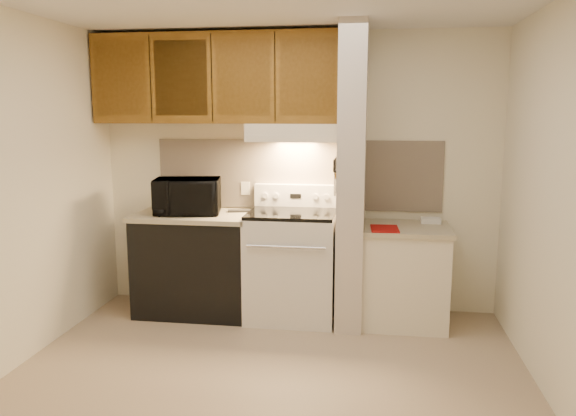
# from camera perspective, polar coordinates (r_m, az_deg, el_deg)

# --- Properties ---
(floor) EXTENTS (3.60, 3.60, 0.00)m
(floor) POSITION_cam_1_polar(r_m,az_deg,el_deg) (4.04, -2.01, -16.66)
(floor) COLOR tan
(floor) RESTS_ON ground
(wall_back) EXTENTS (3.60, 2.50, 0.02)m
(wall_back) POSITION_cam_1_polar(r_m,az_deg,el_deg) (5.14, 0.94, 3.60)
(wall_back) COLOR white
(wall_back) RESTS_ON floor
(wall_left) EXTENTS (0.02, 3.00, 2.50)m
(wall_left) POSITION_cam_1_polar(r_m,az_deg,el_deg) (4.37, -26.04, 1.54)
(wall_left) COLOR white
(wall_left) RESTS_ON floor
(wall_right) EXTENTS (0.02, 3.00, 2.50)m
(wall_right) POSITION_cam_1_polar(r_m,az_deg,el_deg) (3.78, 25.80, 0.43)
(wall_right) COLOR white
(wall_right) RESTS_ON floor
(backsplash) EXTENTS (2.60, 0.02, 0.63)m
(backsplash) POSITION_cam_1_polar(r_m,az_deg,el_deg) (5.13, 0.92, 3.42)
(backsplash) COLOR beige
(backsplash) RESTS_ON wall_back
(range_body) EXTENTS (0.76, 0.65, 0.92)m
(range_body) POSITION_cam_1_polar(r_m,az_deg,el_deg) (4.95, 0.39, -5.96)
(range_body) COLOR silver
(range_body) RESTS_ON floor
(oven_window) EXTENTS (0.50, 0.01, 0.30)m
(oven_window) POSITION_cam_1_polar(r_m,az_deg,el_deg) (4.64, -0.16, -6.53)
(oven_window) COLOR black
(oven_window) RESTS_ON range_body
(oven_handle) EXTENTS (0.65, 0.02, 0.02)m
(oven_handle) POSITION_cam_1_polar(r_m,az_deg,el_deg) (4.54, -0.24, -4.00)
(oven_handle) COLOR silver
(oven_handle) RESTS_ON range_body
(cooktop) EXTENTS (0.74, 0.64, 0.03)m
(cooktop) POSITION_cam_1_polar(r_m,az_deg,el_deg) (4.84, 0.39, -0.54)
(cooktop) COLOR black
(cooktop) RESTS_ON range_body
(range_backguard) EXTENTS (0.76, 0.08, 0.20)m
(range_backguard) POSITION_cam_1_polar(r_m,az_deg,el_deg) (5.10, 0.84, 1.29)
(range_backguard) COLOR silver
(range_backguard) RESTS_ON range_body
(range_display) EXTENTS (0.10, 0.01, 0.04)m
(range_display) POSITION_cam_1_polar(r_m,az_deg,el_deg) (5.06, 0.78, 1.22)
(range_display) COLOR black
(range_display) RESTS_ON range_backguard
(range_knob_left_outer) EXTENTS (0.05, 0.02, 0.05)m
(range_knob_left_outer) POSITION_cam_1_polar(r_m,az_deg,el_deg) (5.10, -2.34, 1.29)
(range_knob_left_outer) COLOR silver
(range_knob_left_outer) RESTS_ON range_backguard
(range_knob_left_inner) EXTENTS (0.05, 0.02, 0.05)m
(range_knob_left_inner) POSITION_cam_1_polar(r_m,az_deg,el_deg) (5.09, -1.23, 1.26)
(range_knob_left_inner) COLOR silver
(range_knob_left_inner) RESTS_ON range_backguard
(range_knob_right_inner) EXTENTS (0.05, 0.02, 0.05)m
(range_knob_right_inner) POSITION_cam_1_polar(r_m,az_deg,el_deg) (5.04, 2.81, 1.17)
(range_knob_right_inner) COLOR silver
(range_knob_right_inner) RESTS_ON range_backguard
(range_knob_right_outer) EXTENTS (0.05, 0.02, 0.05)m
(range_knob_right_outer) POSITION_cam_1_polar(r_m,az_deg,el_deg) (5.03, 3.94, 1.15)
(range_knob_right_outer) COLOR silver
(range_knob_right_outer) RESTS_ON range_backguard
(dishwasher_front) EXTENTS (1.00, 0.63, 0.87)m
(dishwasher_front) POSITION_cam_1_polar(r_m,az_deg,el_deg) (5.16, -9.37, -5.73)
(dishwasher_front) COLOR black
(dishwasher_front) RESTS_ON floor
(left_countertop) EXTENTS (1.04, 0.67, 0.04)m
(left_countertop) POSITION_cam_1_polar(r_m,az_deg,el_deg) (5.06, -9.51, -0.76)
(left_countertop) COLOR #B6AB8C
(left_countertop) RESTS_ON dishwasher_front
(spoon_rest) EXTENTS (0.25, 0.13, 0.02)m
(spoon_rest) POSITION_cam_1_polar(r_m,az_deg,el_deg) (5.07, -4.75, -0.29)
(spoon_rest) COLOR black
(spoon_rest) RESTS_ON left_countertop
(teal_jar) EXTENTS (0.11, 0.11, 0.11)m
(teal_jar) POSITION_cam_1_polar(r_m,az_deg,el_deg) (5.24, -8.28, 0.44)
(teal_jar) COLOR #2A6C5C
(teal_jar) RESTS_ON left_countertop
(outlet) EXTENTS (0.08, 0.01, 0.12)m
(outlet) POSITION_cam_1_polar(r_m,az_deg,el_deg) (5.21, -4.34, 2.00)
(outlet) COLOR silver
(outlet) RESTS_ON backsplash
(microwave) EXTENTS (0.63, 0.48, 0.31)m
(microwave) POSITION_cam_1_polar(r_m,az_deg,el_deg) (5.02, -10.18, 1.19)
(microwave) COLOR black
(microwave) RESTS_ON left_countertop
(partition_pillar) EXTENTS (0.22, 0.70, 2.50)m
(partition_pillar) POSITION_cam_1_polar(r_m,az_deg,el_deg) (4.75, 6.51, 3.04)
(partition_pillar) COLOR beige
(partition_pillar) RESTS_ON floor
(pillar_trim) EXTENTS (0.01, 0.70, 0.04)m
(pillar_trim) POSITION_cam_1_polar(r_m,az_deg,el_deg) (4.75, 5.11, 3.67)
(pillar_trim) COLOR brown
(pillar_trim) RESTS_ON partition_pillar
(knife_strip) EXTENTS (0.02, 0.42, 0.04)m
(knife_strip) POSITION_cam_1_polar(r_m,az_deg,el_deg) (4.70, 5.01, 3.85)
(knife_strip) COLOR black
(knife_strip) RESTS_ON partition_pillar
(knife_blade_a) EXTENTS (0.01, 0.03, 0.16)m
(knife_blade_a) POSITION_cam_1_polar(r_m,az_deg,el_deg) (4.56, 4.72, 2.41)
(knife_blade_a) COLOR silver
(knife_blade_a) RESTS_ON knife_strip
(knife_handle_a) EXTENTS (0.02, 0.02, 0.10)m
(knife_handle_a) POSITION_cam_1_polar(r_m,az_deg,el_deg) (4.52, 4.74, 4.27)
(knife_handle_a) COLOR black
(knife_handle_a) RESTS_ON knife_strip
(knife_blade_b) EXTENTS (0.01, 0.04, 0.18)m
(knife_blade_b) POSITION_cam_1_polar(r_m,az_deg,el_deg) (4.62, 4.77, 2.38)
(knife_blade_b) COLOR silver
(knife_blade_b) RESTS_ON knife_strip
(knife_handle_b) EXTENTS (0.02, 0.02, 0.10)m
(knife_handle_b) POSITION_cam_1_polar(r_m,az_deg,el_deg) (4.60, 4.80, 4.36)
(knife_handle_b) COLOR black
(knife_handle_b) RESTS_ON knife_strip
(knife_blade_c) EXTENTS (0.01, 0.04, 0.20)m
(knife_blade_c) POSITION_cam_1_polar(r_m,az_deg,el_deg) (4.72, 4.85, 2.41)
(knife_blade_c) COLOR silver
(knife_blade_c) RESTS_ON knife_strip
(knife_handle_c) EXTENTS (0.02, 0.02, 0.10)m
(knife_handle_c) POSITION_cam_1_polar(r_m,az_deg,el_deg) (4.70, 4.87, 4.46)
(knife_handle_c) COLOR black
(knife_handle_c) RESTS_ON knife_strip
(knife_blade_d) EXTENTS (0.01, 0.04, 0.16)m
(knife_blade_d) POSITION_cam_1_polar(r_m,az_deg,el_deg) (4.79, 4.91, 2.76)
(knife_blade_d) COLOR silver
(knife_blade_d) RESTS_ON knife_strip
(knife_handle_d) EXTENTS (0.02, 0.02, 0.10)m
(knife_handle_d) POSITION_cam_1_polar(r_m,az_deg,el_deg) (4.76, 4.92, 4.53)
(knife_handle_d) COLOR black
(knife_handle_d) RESTS_ON knife_strip
(knife_blade_e) EXTENTS (0.01, 0.04, 0.18)m
(knife_blade_e) POSITION_cam_1_polar(r_m,az_deg,el_deg) (4.87, 4.96, 2.75)
(knife_blade_e) COLOR silver
(knife_blade_e) RESTS_ON knife_strip
(knife_handle_e) EXTENTS (0.02, 0.02, 0.10)m
(knife_handle_e) POSITION_cam_1_polar(r_m,az_deg,el_deg) (4.84, 4.99, 4.62)
(knife_handle_e) COLOR black
(knife_handle_e) RESTS_ON knife_strip
(oven_mitt) EXTENTS (0.03, 0.09, 0.23)m
(oven_mitt) POSITION_cam_1_polar(r_m,az_deg,el_deg) (4.93, 5.03, 2.58)
(oven_mitt) COLOR slate
(oven_mitt) RESTS_ON partition_pillar
(right_cab_base) EXTENTS (0.70, 0.60, 0.81)m
(right_cab_base) POSITION_cam_1_polar(r_m,az_deg,el_deg) (4.92, 11.71, -6.92)
(right_cab_base) COLOR silver
(right_cab_base) RESTS_ON floor
(right_countertop) EXTENTS (0.74, 0.64, 0.04)m
(right_countertop) POSITION_cam_1_polar(r_m,az_deg,el_deg) (4.82, 11.88, -2.07)
(right_countertop) COLOR #B6AB8C
(right_countertop) RESTS_ON right_cab_base
(red_folder) EXTENTS (0.24, 0.31, 0.01)m
(red_folder) POSITION_cam_1_polar(r_m,az_deg,el_deg) (4.66, 9.79, -2.09)
(red_folder) COLOR #930B09
(red_folder) RESTS_ON right_countertop
(white_box) EXTENTS (0.17, 0.11, 0.04)m
(white_box) POSITION_cam_1_polar(r_m,az_deg,el_deg) (5.01, 14.29, -1.23)
(white_box) COLOR white
(white_box) RESTS_ON right_countertop
(range_hood) EXTENTS (0.78, 0.44, 0.15)m
(range_hood) POSITION_cam_1_polar(r_m,az_deg,el_deg) (4.89, 0.61, 7.70)
(range_hood) COLOR silver
(range_hood) RESTS_ON upper_cabinets
(hood_lip) EXTENTS (0.78, 0.04, 0.06)m
(hood_lip) POSITION_cam_1_polar(r_m,az_deg,el_deg) (4.69, 0.26, 7.06)
(hood_lip) COLOR silver
(hood_lip) RESTS_ON range_hood
(upper_cabinets) EXTENTS (2.18, 0.33, 0.77)m
(upper_cabinets) POSITION_cam_1_polar(r_m,az_deg,el_deg) (5.08, -7.24, 12.89)
(upper_cabinets) COLOR brown
(upper_cabinets) RESTS_ON wall_back
(cab_door_a) EXTENTS (0.46, 0.01, 0.63)m
(cab_door_a) POSITION_cam_1_polar(r_m,az_deg,el_deg) (5.21, -16.63, 12.48)
(cab_door_a) COLOR brown
(cab_door_a) RESTS_ON upper_cabinets
(cab_gap_a) EXTENTS (0.01, 0.01, 0.73)m
(cab_gap_a) POSITION_cam_1_polar(r_m,az_deg,el_deg) (5.10, -13.79, 12.67)
(cab_gap_a) COLOR black
(cab_gap_a) RESTS_ON upper_cabinets
(cab_door_b) EXTENTS (0.46, 0.01, 0.63)m
(cab_door_b) POSITION_cam_1_polar(r_m,az_deg,el_deg) (5.01, -10.82, 12.84)
(cab_door_b) COLOR brown
(cab_door_b) RESTS_ON upper_cabinets
(cab_gap_b) EXTENTS (0.01, 0.01, 0.73)m
(cab_gap_b) POSITION_cam_1_polar(r_m,az_deg,el_deg) (4.93, -7.76, 12.98)
(cab_gap_b) COLOR black
(cab_gap_b) RESTS_ON upper_cabinets
(cab_door_c) EXTENTS (0.46, 0.01, 0.63)m
(cab_door_c) POSITION_cam_1_polar(r_m,az_deg,el_deg) (4.86, -4.58, 13.08)
(cab_door_c) COLOR brown
(cab_door_c) RESTS_ON upper_cabinets
(cab_gap_c) EXTENTS (0.01, 0.01, 0.73)m
(cab_gap_c) POSITION_cam_1_polar(r_m,az_deg,el_deg) (4.81, -1.33, 13.15)
(cab_gap_c) COLOR black
(cab_gap_c) RESTS_ON upper_cabinets
(cab_door_d) EXTENTS (0.46, 0.01, 0.63)m
(cab_door_d) POSITION_cam_1_polar(r_m,az_deg,el_deg) (4.77, 1.99, 13.17)
(cab_door_d) COLOR brown
(cab_door_d) RESTS_ON upper_cabinets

